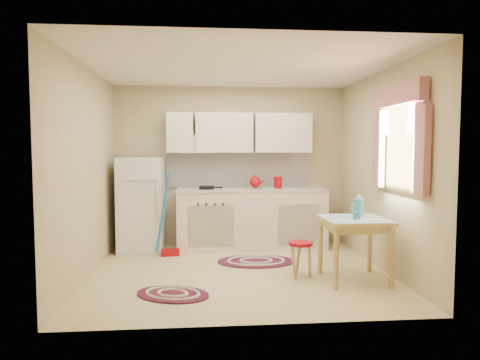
% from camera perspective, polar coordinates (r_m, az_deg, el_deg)
% --- Properties ---
extents(room_shell, '(3.64, 3.60, 2.52)m').
position_cam_1_polar(room_shell, '(5.43, 1.26, 4.95)').
color(room_shell, '#CBBA81').
rests_on(room_shell, ground).
extents(fridge, '(0.65, 0.60, 1.40)m').
position_cam_1_polar(fridge, '(6.53, -13.01, -3.20)').
color(fridge, silver).
rests_on(fridge, ground).
extents(broom, '(0.29, 0.16, 1.20)m').
position_cam_1_polar(broom, '(6.15, -9.33, -4.53)').
color(broom, blue).
rests_on(broom, ground).
extents(base_cabinets, '(2.25, 0.60, 0.88)m').
position_cam_1_polar(base_cabinets, '(6.59, 1.54, -5.31)').
color(base_cabinets, silver).
rests_on(base_cabinets, ground).
extents(countertop, '(2.27, 0.62, 0.04)m').
position_cam_1_polar(countertop, '(6.53, 1.54, -1.33)').
color(countertop, '#B7B4AE').
rests_on(countertop, base_cabinets).
extents(frying_pan, '(0.28, 0.28, 0.05)m').
position_cam_1_polar(frying_pan, '(6.44, -4.50, -1.01)').
color(frying_pan, black).
rests_on(frying_pan, countertop).
extents(red_kettle, '(0.24, 0.23, 0.19)m').
position_cam_1_polar(red_kettle, '(6.53, 2.04, -0.30)').
color(red_kettle, '#9A050D').
rests_on(red_kettle, countertop).
extents(red_canister, '(0.14, 0.14, 0.16)m').
position_cam_1_polar(red_canister, '(6.58, 5.08, -0.43)').
color(red_canister, '#9A050D').
rests_on(red_canister, countertop).
extents(table, '(0.72, 0.72, 0.72)m').
position_cam_1_polar(table, '(5.16, 14.97, -8.96)').
color(table, tan).
rests_on(table, ground).
extents(stool, '(0.30, 0.30, 0.42)m').
position_cam_1_polar(stool, '(5.20, 8.06, -10.46)').
color(stool, '#9A050D').
rests_on(stool, ground).
extents(coffee_pot, '(0.16, 0.14, 0.28)m').
position_cam_1_polar(coffee_pot, '(5.22, 15.55, -3.25)').
color(coffee_pot, teal).
rests_on(coffee_pot, table).
extents(mug, '(0.10, 0.10, 0.10)m').
position_cam_1_polar(mug, '(4.99, 15.30, -4.62)').
color(mug, teal).
rests_on(mug, table).
extents(rug_center, '(1.06, 0.72, 0.02)m').
position_cam_1_polar(rug_center, '(5.87, 2.16, -10.78)').
color(rug_center, maroon).
rests_on(rug_center, ground).
extents(rug_left, '(0.93, 0.78, 0.02)m').
position_cam_1_polar(rug_left, '(4.66, -8.97, -14.81)').
color(rug_left, maroon).
rests_on(rug_left, ground).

